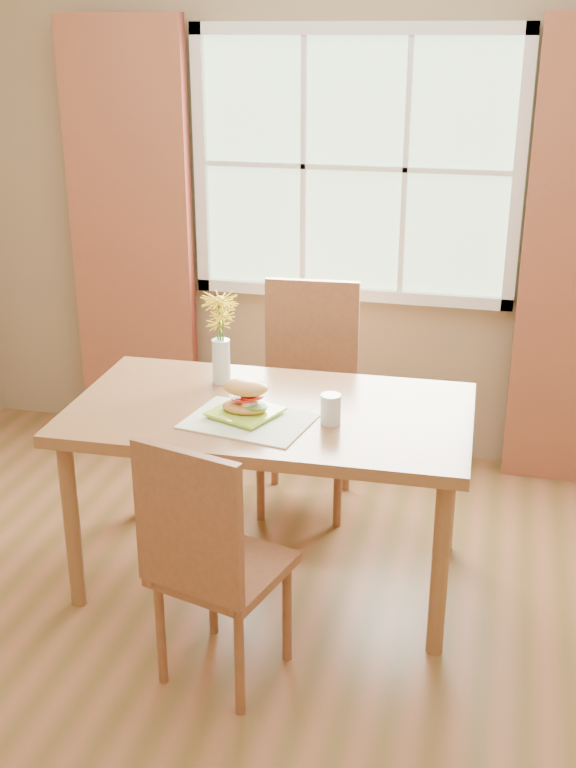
# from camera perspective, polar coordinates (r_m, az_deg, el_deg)

# --- Properties ---
(room) EXTENTS (4.24, 3.84, 2.74)m
(room) POSITION_cam_1_polar(r_m,az_deg,el_deg) (2.74, -2.71, 5.14)
(room) COLOR brown
(room) RESTS_ON ground
(window) EXTENTS (1.62, 0.06, 1.32)m
(window) POSITION_cam_1_polar(r_m,az_deg,el_deg) (4.49, 4.23, 13.55)
(window) COLOR #9DC494
(window) RESTS_ON room
(curtain_left) EXTENTS (0.65, 0.08, 2.20)m
(curtain_left) POSITION_cam_1_polar(r_m,az_deg,el_deg) (4.81, -9.89, 8.98)
(curtain_left) COLOR maroon
(curtain_left) RESTS_ON room
(dining_table) EXTENTS (1.58, 0.92, 0.76)m
(dining_table) POSITION_cam_1_polar(r_m,az_deg,el_deg) (3.51, -1.14, -2.70)
(dining_table) COLOR brown
(dining_table) RESTS_ON room
(chair_near) EXTENTS (0.48, 0.48, 0.94)m
(chair_near) POSITION_cam_1_polar(r_m,az_deg,el_deg) (3.01, -5.04, -10.81)
(chair_near) COLOR brown
(chair_near) RESTS_ON room
(chair_far) EXTENTS (0.47, 0.47, 1.06)m
(chair_far) POSITION_cam_1_polar(r_m,az_deg,el_deg) (4.19, 1.30, -0.05)
(chair_far) COLOR brown
(chair_far) RESTS_ON room
(placemat) EXTENTS (0.50, 0.40, 0.01)m
(placemat) POSITION_cam_1_polar(r_m,az_deg,el_deg) (3.36, -2.52, -2.36)
(placemat) COLOR silver
(placemat) RESTS_ON dining_table
(plate) EXTENTS (0.30, 0.30, 0.01)m
(plate) POSITION_cam_1_polar(r_m,az_deg,el_deg) (3.40, -2.72, -1.90)
(plate) COLOR #97C531
(plate) RESTS_ON placemat
(croissant_sandwich) EXTENTS (0.19, 0.13, 0.13)m
(croissant_sandwich) POSITION_cam_1_polar(r_m,az_deg,el_deg) (3.37, -2.72, -0.82)
(croissant_sandwich) COLOR gold
(croissant_sandwich) RESTS_ON plate
(water_glass) EXTENTS (0.08, 0.08, 0.11)m
(water_glass) POSITION_cam_1_polar(r_m,az_deg,el_deg) (3.33, 2.73, -1.65)
(water_glass) COLOR silver
(water_glass) RESTS_ON dining_table
(flower_vase) EXTENTS (0.16, 0.16, 0.38)m
(flower_vase) POSITION_cam_1_polar(r_m,az_deg,el_deg) (3.66, -4.30, 3.60)
(flower_vase) COLOR silver
(flower_vase) RESTS_ON dining_table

